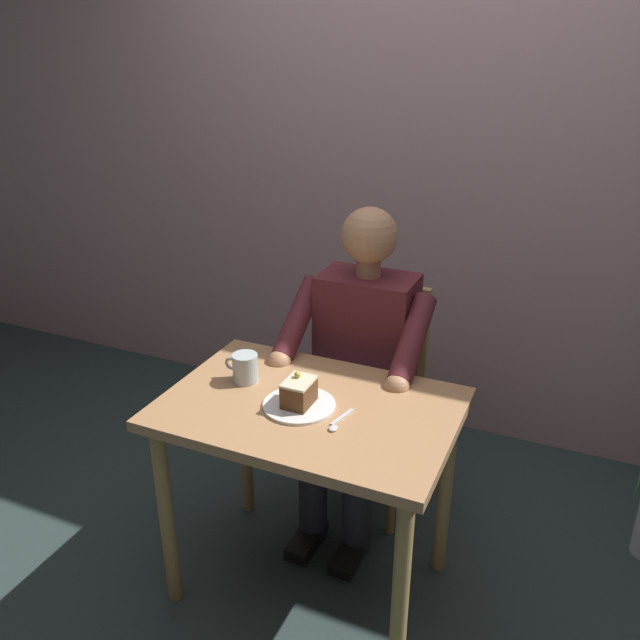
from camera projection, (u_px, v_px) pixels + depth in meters
The scene contains 9 objects.
ground_plane at pixel (311, 581), 2.37m from camera, with size 14.00×14.00×0.00m, color #2C3B3B.
cafe_rear_panel at pixel (433, 114), 2.85m from camera, with size 6.40×0.12×3.00m, color #B58E95.
dining_table at pixel (309, 433), 2.11m from camera, with size 0.93×0.64×0.74m.
chair at pixel (373, 384), 2.68m from camera, with size 0.42×0.42×0.91m.
seated_person at pixel (359, 368), 2.48m from camera, with size 0.53×0.58×1.26m.
dessert_plate at pixel (299, 405), 2.05m from camera, with size 0.23×0.23×0.01m, color white.
cake_slice at pixel (299, 392), 2.04m from camera, with size 0.08×0.11×0.10m.
coffee_cup at pixel (245, 367), 2.19m from camera, with size 0.12×0.09×0.10m.
dessert_spoon at pixel (337, 423), 1.96m from camera, with size 0.04×0.14×0.01m.
Camera 1 is at (-0.76, 1.62, 1.82)m, focal length 36.66 mm.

